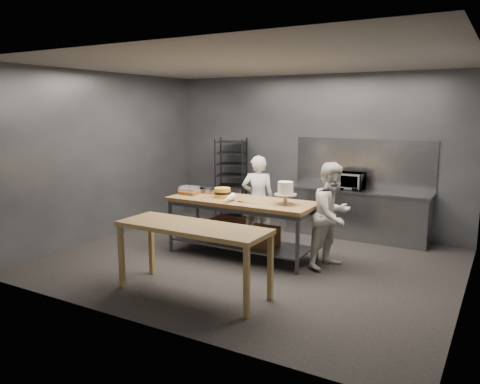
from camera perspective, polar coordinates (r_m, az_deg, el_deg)
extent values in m
plane|color=black|center=(7.37, 1.37, -8.44)|extent=(6.00, 6.00, 0.00)
cube|color=#4C4F54|center=(9.30, 8.86, 4.76)|extent=(6.00, 0.04, 3.00)
cube|color=brown|center=(7.45, 0.19, -1.15)|extent=(2.40, 0.90, 0.06)
cube|color=#47494C|center=(7.62, 0.19, -6.25)|extent=(2.25, 0.75, 0.03)
cylinder|color=#47494C|center=(7.87, -8.48, -4.10)|extent=(0.06, 0.06, 0.86)
cylinder|color=#47494C|center=(8.47, -5.19, -3.01)|extent=(0.06, 0.06, 0.86)
cylinder|color=#47494C|center=(6.73, 7.01, -6.50)|extent=(0.06, 0.06, 0.86)
cylinder|color=#47494C|center=(7.43, 9.39, -4.97)|extent=(0.06, 0.06, 0.86)
cube|color=brown|center=(7.75, -1.65, -4.53)|extent=(0.50, 0.40, 0.35)
cube|color=brown|center=(7.41, 2.79, -5.42)|extent=(0.45, 0.38, 0.30)
cube|color=#A17742|center=(5.94, -5.80, -4.32)|extent=(2.00, 0.70, 0.06)
cube|color=#A17742|center=(6.43, -14.25, -7.61)|extent=(0.06, 0.06, 0.84)
cube|color=#A17742|center=(6.85, -10.74, -6.38)|extent=(0.06, 0.06, 0.84)
cube|color=#A17742|center=(5.34, 0.81, -10.99)|extent=(0.06, 0.06, 0.84)
cube|color=#A17742|center=(5.84, 3.72, -9.14)|extent=(0.06, 0.06, 0.84)
cube|color=slate|center=(8.76, 14.08, 0.17)|extent=(2.60, 0.60, 0.04)
cube|color=slate|center=(8.85, 13.96, -2.70)|extent=(2.56, 0.56, 0.86)
cube|color=slate|center=(8.99, 14.74, 3.41)|extent=(2.60, 0.02, 0.90)
cube|color=black|center=(9.74, -1.07, 1.41)|extent=(0.79, 0.82, 1.75)
cube|color=white|center=(9.79, -1.06, -0.53)|extent=(0.44, 0.36, 0.45)
imported|color=white|center=(8.24, 2.19, -0.89)|extent=(0.67, 0.57, 1.55)
imported|color=silver|center=(7.06, 11.18, -2.82)|extent=(0.81, 0.92, 1.58)
imported|color=black|center=(8.78, 13.11, 1.35)|extent=(0.54, 0.37, 0.30)
cylinder|color=#BAAE95|center=(7.11, 5.53, -1.43)|extent=(0.20, 0.20, 0.02)
cylinder|color=#BAAE95|center=(7.09, 5.54, -0.87)|extent=(0.06, 0.06, 0.12)
cylinder|color=#BAAE95|center=(7.08, 5.55, -0.32)|extent=(0.34, 0.34, 0.02)
cylinder|color=white|center=(7.06, 5.57, 0.50)|extent=(0.23, 0.23, 0.19)
cylinder|color=#F6C74E|center=(7.62, -2.15, -0.45)|extent=(0.26, 0.26, 0.06)
cylinder|color=black|center=(7.61, -2.15, -0.08)|extent=(0.26, 0.26, 0.04)
cylinder|color=#F6C74E|center=(7.60, -2.16, 0.29)|extent=(0.26, 0.26, 0.06)
cylinder|color=gray|center=(8.05, -3.87, 0.16)|extent=(0.23, 0.23, 0.07)
cylinder|color=gray|center=(7.97, -2.63, 0.06)|extent=(0.30, 0.30, 0.07)
cylinder|color=gray|center=(8.13, -5.11, 0.24)|extent=(0.29, 0.29, 0.07)
cylinder|color=gray|center=(8.10, -5.31, 0.19)|extent=(0.27, 0.27, 0.07)
cone|color=white|center=(7.21, -1.44, -0.81)|extent=(0.17, 0.39, 0.12)
cube|color=slate|center=(7.14, 1.30, -1.39)|extent=(0.28, 0.02, 0.00)
cube|color=black|center=(7.23, 0.04, -1.20)|extent=(0.09, 0.02, 0.02)
cube|color=#AB5D22|center=(7.93, -6.24, -0.13)|extent=(0.30, 0.20, 0.05)
cube|color=silver|center=(7.92, -6.25, 0.26)|extent=(0.31, 0.21, 0.06)
cube|color=#AB5D22|center=(8.12, -6.15, 0.11)|extent=(0.30, 0.20, 0.05)
cube|color=silver|center=(8.11, -6.16, 0.50)|extent=(0.31, 0.21, 0.06)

